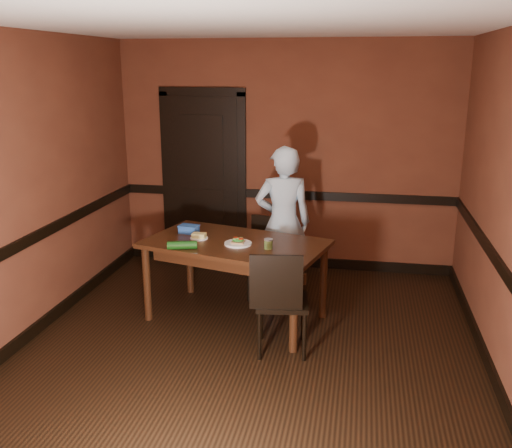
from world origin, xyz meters
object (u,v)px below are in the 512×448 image
(cheese_saucer, at_px, (199,236))
(food_tub, at_px, (189,229))
(dining_table, at_px, (236,281))
(chair_far, at_px, (269,260))
(sauce_jar, at_px, (268,244))
(sandwich_plate, at_px, (238,243))
(person, at_px, (283,223))
(chair_near, at_px, (282,300))

(cheese_saucer, relative_size, food_tub, 0.83)
(dining_table, bearing_deg, chair_far, 82.01)
(sauce_jar, relative_size, cheese_saucer, 0.55)
(dining_table, height_order, sandwich_plate, sandwich_plate)
(dining_table, xyz_separation_m, cheese_saucer, (-0.37, 0.04, 0.41))
(person, height_order, cheese_saucer, person)
(sauce_jar, height_order, food_tub, sauce_jar)
(sauce_jar, bearing_deg, person, 88.63)
(sandwich_plate, bearing_deg, dining_table, 120.74)
(chair_far, height_order, chair_near, chair_near)
(dining_table, relative_size, chair_far, 1.96)
(person, xyz_separation_m, food_tub, (-0.88, -0.47, 0.02))
(food_tub, bearing_deg, cheese_saucer, -38.71)
(dining_table, relative_size, sandwich_plate, 6.56)
(chair_far, xyz_separation_m, cheese_saucer, (-0.60, -0.54, 0.38))
(dining_table, xyz_separation_m, chair_far, (0.24, 0.57, 0.03))
(food_tub, bearing_deg, chair_near, -27.02)
(sandwich_plate, bearing_deg, cheese_saucer, 164.88)
(dining_table, xyz_separation_m, sandwich_plate, (0.04, -0.07, 0.41))
(sandwich_plate, height_order, sauce_jar, sauce_jar)
(dining_table, relative_size, cheese_saucer, 9.72)
(chair_far, height_order, cheese_saucer, chair_far)
(dining_table, height_order, food_tub, food_tub)
(chair_far, relative_size, cheese_saucer, 4.95)
(cheese_saucer, bearing_deg, dining_table, -5.64)
(dining_table, distance_m, sauce_jar, 0.58)
(chair_far, distance_m, sauce_jar, 0.84)
(chair_near, bearing_deg, food_tub, -43.11)
(cheese_saucer, distance_m, food_tub, 0.23)
(person, bearing_deg, sandwich_plate, 52.92)
(person, height_order, sauce_jar, person)
(sandwich_plate, distance_m, cheese_saucer, 0.42)
(dining_table, bearing_deg, person, 76.12)
(cheese_saucer, height_order, food_tub, food_tub)
(chair_far, relative_size, chair_near, 0.92)
(dining_table, relative_size, sauce_jar, 17.80)
(sandwich_plate, bearing_deg, food_tub, 153.89)
(person, distance_m, sauce_jar, 0.82)
(dining_table, relative_size, chair_near, 1.80)
(chair_near, distance_m, sandwich_plate, 0.76)
(cheese_saucer, bearing_deg, food_tub, 132.76)
(chair_near, bearing_deg, sauce_jar, -72.16)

